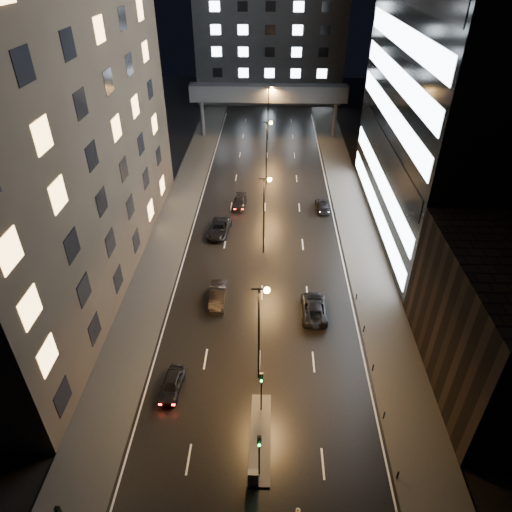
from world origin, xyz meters
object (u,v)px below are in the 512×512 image
Objects in this scene: car_away_b at (218,295)px; car_toward_b at (323,205)px; car_away_d at (240,203)px; car_away_a at (172,384)px; car_away_c at (219,228)px; car_toward_a at (314,308)px; utility_cabinet at (253,477)px.

car_away_b is 1.06× the size of car_toward_b.
car_away_b is at bearing -89.27° from car_away_d.
car_away_a is 25.98m from car_away_c.
car_toward_a is at bearing -65.08° from car_away_d.
car_toward_a is (9.22, -23.24, 0.12)m from car_away_d.
car_away_a is at bearing -92.95° from car_away_d.
car_away_b reaches higher than car_away_c.
car_away_b is at bearing 56.30° from car_toward_b.
utility_cabinet is at bearing -81.71° from car_away_d.
car_away_a is 0.92× the size of car_away_d.
car_away_d is (3.67, 33.58, -0.05)m from car_away_a.
car_toward_b is at bearing 32.89° from car_away_c.
car_toward_b is at bearing 78.14° from utility_cabinet.
car_toward_b is at bearing -96.62° from car_toward_a.
car_away_c is at bearing 93.54° from car_away_b.
car_away_d is 25.00m from car_toward_a.
car_away_c is 7.96m from car_away_d.
car_away_c is at bearing 99.54° from utility_cabinet.
car_away_b is 0.86× the size of car_away_c.
car_away_b reaches higher than car_toward_b.
car_away_b reaches higher than car_away_a.
car_away_c is 34.51m from utility_cabinet.
car_away_a is 0.90× the size of car_toward_b.
car_toward_b is (2.89, 22.84, -0.10)m from car_toward_a.
car_away_a is 12.29m from car_away_b.
car_away_a is 36.74m from car_toward_b.
utility_cabinet reaches higher than car_away_a.
utility_cabinet is at bearing 76.38° from car_toward_b.
car_away_b is 0.88× the size of car_toward_a.
car_away_d is 0.81× the size of car_toward_a.
car_away_c is (-1.27, 13.95, -0.01)m from car_away_b.
car_away_d is at bearing -67.78° from car_toward_a.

